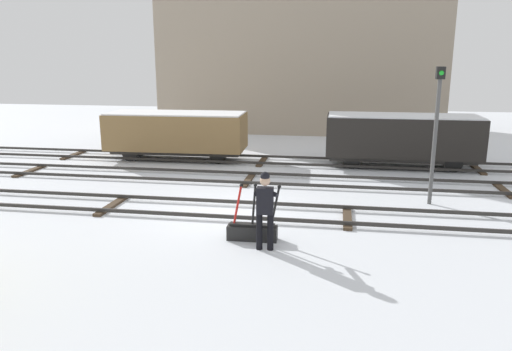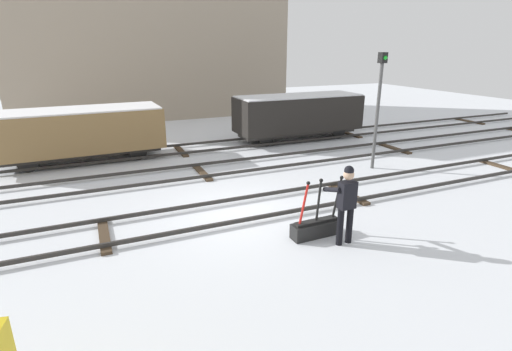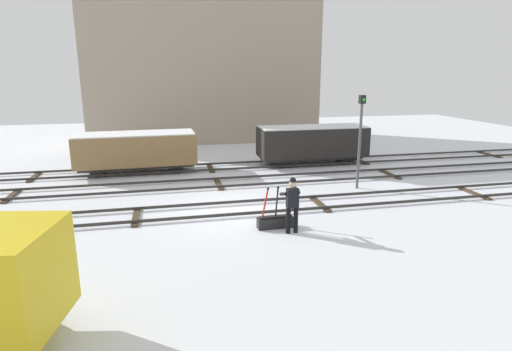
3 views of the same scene
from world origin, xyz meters
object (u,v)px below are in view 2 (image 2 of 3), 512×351
(rail_worker, at_px, (346,200))
(freight_car_far_end, at_px, (298,114))
(switch_lever_frame, at_px, (316,227))
(signal_post, at_px, (379,100))
(freight_car_near_switch, at_px, (82,131))

(rail_worker, relative_size, freight_car_far_end, 0.31)
(switch_lever_frame, bearing_deg, signal_post, 37.26)
(rail_worker, distance_m, freight_car_near_switch, 11.05)
(rail_worker, bearing_deg, signal_post, 43.40)
(rail_worker, xyz_separation_m, signal_post, (4.49, 4.45, 1.45))
(rail_worker, distance_m, signal_post, 6.48)
(freight_car_far_end, distance_m, freight_car_near_switch, 9.57)
(switch_lever_frame, bearing_deg, freight_car_near_switch, 117.22)
(switch_lever_frame, xyz_separation_m, freight_car_near_switch, (-4.97, 9.11, 0.98))
(switch_lever_frame, bearing_deg, rail_worker, -55.87)
(freight_car_far_end, bearing_deg, switch_lever_frame, -116.55)
(switch_lever_frame, relative_size, freight_car_near_switch, 0.24)
(rail_worker, height_order, freight_car_near_switch, freight_car_near_switch)
(rail_worker, height_order, freight_car_far_end, freight_car_far_end)
(freight_car_far_end, bearing_deg, freight_car_near_switch, -179.79)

